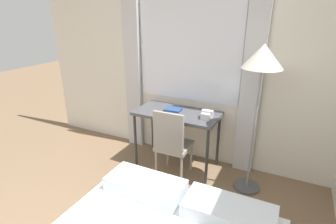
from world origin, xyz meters
TOP-DOWN VIEW (x-y plane):
  - wall_back_with_window at (-0.00, 2.92)m, footprint 4.78×0.13m
  - desk at (-0.01, 2.57)m, footprint 1.09×0.55m
  - desk_chair at (0.06, 2.26)m, footprint 0.41×0.41m
  - standing_lamp at (0.97, 2.47)m, footprint 0.41×0.41m
  - telephone at (0.40, 2.55)m, footprint 0.13×0.18m
  - book at (-0.08, 2.60)m, footprint 0.22×0.18m

SIDE VIEW (x-z plane):
  - desk_chair at x=0.06m, z-range 0.05..0.97m
  - desk at x=-0.01m, z-range 0.32..1.09m
  - book at x=-0.08m, z-range 0.78..0.80m
  - telephone at x=0.40m, z-range 0.77..0.87m
  - wall_back_with_window at x=0.00m, z-range 0.00..2.70m
  - standing_lamp at x=0.97m, z-range 0.62..2.31m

